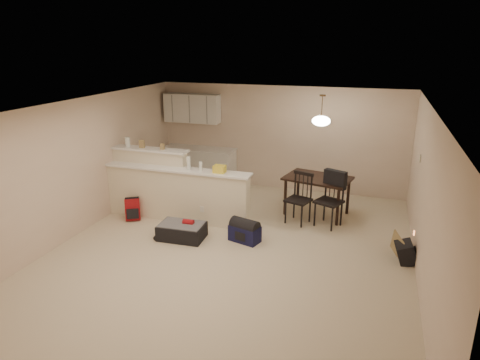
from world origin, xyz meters
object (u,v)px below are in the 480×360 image
at_px(navy_duffel, 245,234).
at_px(red_backpack, 133,209).
at_px(dining_chair_near, 298,199).
at_px(suitcase, 182,231).
at_px(dining_chair_far, 329,200).
at_px(dining_table, 318,182).
at_px(pendant_lamp, 321,120).
at_px(black_daypack, 406,253).

bearing_deg(navy_duffel, red_backpack, -169.41).
xyz_separation_m(dining_chair_near, suitcase, (-1.89, -1.38, -0.37)).
bearing_deg(dining_chair_far, suitcase, -127.34).
relative_size(dining_table, pendant_lamp, 2.34).
height_order(pendant_lamp, red_backpack, pendant_lamp).
distance_m(dining_table, black_daypack, 2.41).
height_order(dining_table, red_backpack, dining_table).
relative_size(dining_table, dining_chair_far, 1.35).
relative_size(dining_table, black_daypack, 3.85).
xyz_separation_m(suitcase, black_daypack, (3.89, 0.34, 0.03)).
bearing_deg(navy_duffel, black_daypack, 18.07).
bearing_deg(suitcase, dining_table, 39.23).
bearing_deg(pendant_lamp, dining_chair_far, -60.15).
distance_m(dining_table, navy_duffel, 2.07).
relative_size(pendant_lamp, dining_chair_far, 0.58).
xyz_separation_m(dining_table, dining_chair_far, (0.31, -0.54, -0.17)).
distance_m(pendant_lamp, dining_chair_far, 1.58).
relative_size(dining_table, suitcase, 1.75).
bearing_deg(dining_table, pendant_lamp, 75.39).
xyz_separation_m(dining_table, black_daypack, (1.71, -1.61, -0.55)).
relative_size(dining_chair_far, black_daypack, 2.86).
relative_size(pendant_lamp, black_daypack, 1.65).
height_order(pendant_lamp, navy_duffel, pendant_lamp).
bearing_deg(black_daypack, dining_chair_far, 46.41).
distance_m(dining_chair_near, dining_chair_far, 0.60).
distance_m(navy_duffel, black_daypack, 2.75).
height_order(dining_chair_far, red_backpack, dining_chair_far).
bearing_deg(black_daypack, dining_table, 40.57).
distance_m(dining_chair_far, red_backpack, 3.94).
height_order(navy_duffel, black_daypack, black_daypack).
bearing_deg(red_backpack, dining_chair_far, -17.23).
bearing_deg(dining_chair_far, navy_duffel, -116.19).
bearing_deg(pendant_lamp, black_daypack, -43.33).
height_order(red_backpack, navy_duffel, red_backpack).
relative_size(pendant_lamp, navy_duffel, 1.13).
bearing_deg(navy_duffel, dining_table, 74.73).
xyz_separation_m(pendant_lamp, black_daypack, (1.71, -1.61, -1.82)).
xyz_separation_m(dining_chair_far, red_backpack, (-3.82, -0.92, -0.32)).
height_order(dining_chair_near, red_backpack, dining_chair_near).
bearing_deg(red_backpack, dining_table, -8.23).
bearing_deg(dining_table, dining_chair_near, -104.77).
relative_size(red_backpack, navy_duffel, 0.80).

